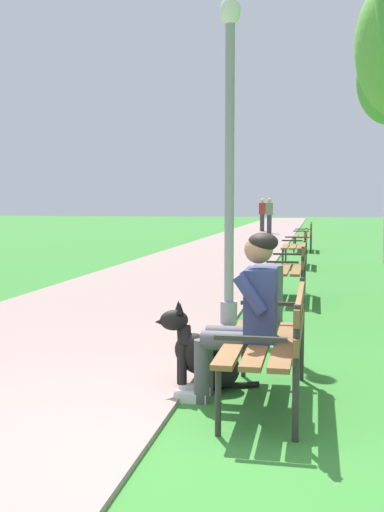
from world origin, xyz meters
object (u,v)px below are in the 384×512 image
(pedestrian_further_distant, at_px, (262,215))
(park_bench_near, at_px, (274,335))
(park_bench_furthest, at_px, (305,234))
(person_seated_on_near_bench, at_px, (246,310))
(park_bench_far, at_px, (298,244))
(lamp_post_near, at_px, (230,159))
(litter_bin, at_px, (268,293))
(pedestrian_distant, at_px, (269,216))
(park_bench_mid, at_px, (291,266))
(dog_black, at_px, (204,357))

(pedestrian_further_distant, bearing_deg, park_bench_near, -84.91)
(park_bench_furthest, height_order, person_seated_on_near_bench, person_seated_on_near_bench)
(park_bench_far, xyz_separation_m, lamp_post_near, (-0.58, -7.29, 1.45))
(litter_bin, relative_size, pedestrian_distant, 0.42)
(park_bench_furthest, bearing_deg, park_bench_far, -90.95)
(park_bench_mid, relative_size, pedestrian_further_distant, 0.91)
(park_bench_furthest, height_order, lamp_post_near, lamp_post_near)
(lamp_post_near, bearing_deg, pedestrian_further_distant, 93.98)
(park_bench_far, height_order, litter_bin, park_bench_far)
(pedestrian_distant, bearing_deg, lamp_post_near, -86.96)
(park_bench_near, distance_m, person_seated_on_near_bench, 0.27)
(park_bench_near, height_order, park_bench_far, same)
(litter_bin, bearing_deg, pedestrian_distant, 94.25)
(dog_black, relative_size, litter_bin, 1.15)
(park_bench_furthest, relative_size, pedestrian_further_distant, 0.91)
(lamp_post_near, xyz_separation_m, pedestrian_distant, (-1.16, 21.81, -1.13))
(park_bench_furthest, distance_m, lamp_post_near, 12.04)
(park_bench_near, xyz_separation_m, park_bench_mid, (-0.08, 5.05, 0.00))
(park_bench_furthest, bearing_deg, pedestrian_further_distant, 100.97)
(park_bench_furthest, bearing_deg, lamp_post_near, -93.13)
(litter_bin, bearing_deg, dog_black, -95.29)
(park_bench_mid, bearing_deg, pedestrian_further_distant, 96.07)
(dog_black, bearing_deg, pedestrian_further_distant, 93.94)
(litter_bin, bearing_deg, park_bench_near, -84.93)
(park_bench_furthest, relative_size, person_seated_on_near_bench, 1.20)
(park_bench_near, distance_m, park_bench_mid, 5.05)
(dog_black, relative_size, lamp_post_near, 0.21)
(dog_black, bearing_deg, person_seated_on_near_bench, -32.72)
(person_seated_on_near_bench, xyz_separation_m, pedestrian_distant, (-1.67, 24.57, 0.16))
(park_bench_furthest, relative_size, lamp_post_near, 0.40)
(park_bench_mid, height_order, park_bench_furthest, same)
(park_bench_near, height_order, park_bench_furthest, same)
(park_bench_furthest, bearing_deg, dog_black, -91.96)
(park_bench_furthest, distance_m, person_seated_on_near_bench, 14.70)
(lamp_post_near, relative_size, litter_bin, 5.42)
(person_seated_on_near_bench, xyz_separation_m, lamp_post_near, (-0.51, 2.77, 1.29))
(person_seated_on_near_bench, height_order, pedestrian_distant, pedestrian_distant)
(park_bench_far, bearing_deg, person_seated_on_near_bench, -90.38)
(litter_bin, distance_m, pedestrian_further_distant, 23.54)
(lamp_post_near, height_order, pedestrian_distant, lamp_post_near)
(park_bench_far, bearing_deg, park_bench_near, -89.20)
(park_bench_mid, bearing_deg, litter_bin, -96.40)
(park_bench_near, xyz_separation_m, dog_black, (-0.56, 0.26, -0.25))
(park_bench_near, bearing_deg, park_bench_furthest, 90.25)
(park_bench_far, bearing_deg, lamp_post_near, -94.51)
(park_bench_near, distance_m, park_bench_far, 10.08)
(pedestrian_distant, height_order, pedestrian_further_distant, same)
(pedestrian_distant, relative_size, pedestrian_further_distant, 1.00)
(park_bench_furthest, xyz_separation_m, pedestrian_distant, (-1.81, 9.87, 0.33))
(dog_black, bearing_deg, park_bench_near, -24.74)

